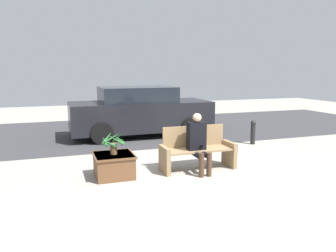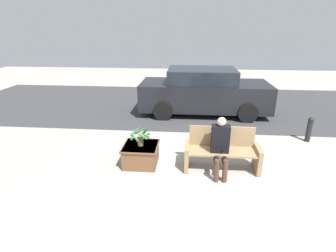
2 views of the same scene
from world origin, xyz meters
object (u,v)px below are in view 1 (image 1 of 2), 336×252
Objects in this scene: bench at (197,150)px; bollard_post at (253,132)px; person_seated at (198,141)px; parked_car at (140,112)px; potted_plant at (113,142)px; planter_box at (114,165)px.

bollard_post is (2.50, 1.66, -0.05)m from bench.
parked_car reaches higher than person_seated.
parked_car reaches higher than potted_plant.
planter_box is at bearing 102.47° from potted_plant.
person_seated is at bearing -7.40° from potted_plant.
parked_car is at bearing 68.66° from potted_plant.
parked_car reaches higher than planter_box.
person_seated reaches higher than bench.
person_seated reaches higher than bollard_post.
bollard_post is at bearing 35.94° from person_seated.
bollard_post is (4.29, 1.64, -0.34)m from potted_plant.
parked_car is at bearing 93.58° from bench.
planter_box is 4.59m from bollard_post.
person_seated is 1.57× the size of planter_box.
person_seated is 2.42× the size of potted_plant.
bench is 3.99m from parked_car.
planter_box is 1.54× the size of potted_plant.
person_seated reaches higher than planter_box.
potted_plant is 0.73× the size of bollard_post.
potted_plant is at bearing -159.10° from bollard_post.
bollard_post is at bearing 33.58° from bench.
bench is 1.31× the size of person_seated.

